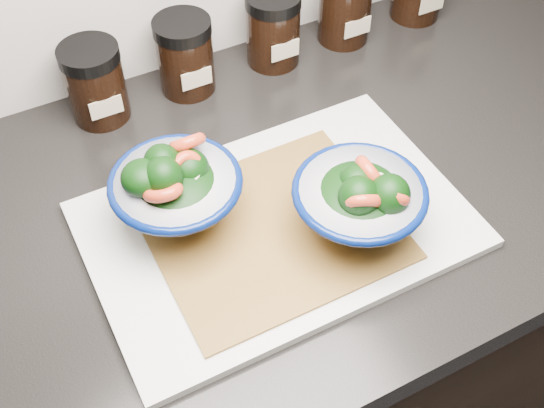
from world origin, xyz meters
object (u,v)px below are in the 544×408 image
spice_jar_a (95,83)px  spice_jar_c (273,29)px  bowl_left (175,190)px  spice_jar_d (345,6)px  spice_jar_b (185,55)px  bowl_right (360,202)px  cutting_board (277,225)px

spice_jar_a → spice_jar_c: bearing=0.0°
bowl_left → spice_jar_d: bowl_left is taller
spice_jar_b → bowl_right: bearing=-79.2°
cutting_board → bowl_right: (0.08, -0.06, 0.06)m
bowl_left → bowl_right: bearing=-31.9°
bowl_left → spice_jar_a: 0.24m
bowl_right → spice_jar_a: 0.41m
bowl_left → spice_jar_c: bearing=43.7°
spice_jar_c → spice_jar_d: bearing=0.0°
bowl_left → spice_jar_a: (-0.02, 0.24, -0.01)m
spice_jar_c → spice_jar_b: bearing=180.0°
cutting_board → bowl_right: bearing=-36.5°
spice_jar_c → spice_jar_d: (0.12, 0.00, 0.00)m
bowl_left → spice_jar_b: bowl_left is taller
spice_jar_a → spice_jar_c: same height
spice_jar_d → bowl_right: bearing=-119.2°
spice_jar_c → bowl_left: bearing=-136.3°
cutting_board → bowl_left: bearing=151.8°
spice_jar_b → cutting_board: bearing=-91.7°
bowl_left → spice_jar_c: (0.25, 0.24, -0.01)m
cutting_board → bowl_right: 0.11m
spice_jar_c → cutting_board: bearing=-116.8°
cutting_board → spice_jar_a: 0.33m
spice_jar_a → cutting_board: bearing=-67.5°
cutting_board → spice_jar_d: bearing=47.3°
bowl_right → spice_jar_d: size_ratio=1.37×
spice_jar_a → spice_jar_c: (0.27, 0.00, 0.00)m
spice_jar_a → spice_jar_b: bearing=0.0°
spice_jar_d → spice_jar_c: bearing=180.0°
bowl_right → spice_jar_b: bearing=100.8°
cutting_board → spice_jar_c: (0.15, 0.30, 0.05)m
bowl_left → spice_jar_d: size_ratio=1.37×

